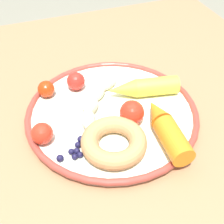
{
  "coord_description": "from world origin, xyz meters",
  "views": [
    {
      "loc": [
        0.34,
        -0.11,
        1.14
      ],
      "look_at": [
        -0.04,
        0.04,
        0.75
      ],
      "focal_mm": 49.03,
      "sensor_mm": 36.0,
      "label": 1
    }
  ],
  "objects_px": {
    "blueberry_pile": "(77,149)",
    "tomato_far": "(46,89)",
    "donut": "(114,142)",
    "banana": "(94,106)",
    "tomato_near": "(42,134)",
    "carrot_yellow": "(143,88)",
    "tomato_mid": "(132,113)",
    "carrot_orange": "(166,129)",
    "tomato_extra": "(76,81)",
    "dining_table": "(103,169)",
    "plate": "(112,113)"
  },
  "relations": [
    {
      "from": "donut",
      "to": "tomato_extra",
      "type": "relative_size",
      "value": 2.96
    },
    {
      "from": "plate",
      "to": "tomato_far",
      "type": "xyz_separation_m",
      "value": [
        -0.09,
        -0.1,
        0.02
      ]
    },
    {
      "from": "banana",
      "to": "blueberry_pile",
      "type": "height_order",
      "value": "banana"
    },
    {
      "from": "plate",
      "to": "banana",
      "type": "height_order",
      "value": "banana"
    },
    {
      "from": "tomato_near",
      "to": "tomato_mid",
      "type": "distance_m",
      "value": 0.16
    },
    {
      "from": "tomato_near",
      "to": "dining_table",
      "type": "bearing_deg",
      "value": 80.08
    },
    {
      "from": "carrot_orange",
      "to": "tomato_extra",
      "type": "xyz_separation_m",
      "value": [
        -0.18,
        -0.11,
        -0.0
      ]
    },
    {
      "from": "donut",
      "to": "plate",
      "type": "bearing_deg",
      "value": 161.89
    },
    {
      "from": "tomato_extra",
      "to": "plate",
      "type": "bearing_deg",
      "value": 25.6
    },
    {
      "from": "donut",
      "to": "tomato_near",
      "type": "xyz_separation_m",
      "value": [
        -0.05,
        -0.11,
        0.0
      ]
    },
    {
      "from": "donut",
      "to": "carrot_orange",
      "type": "bearing_deg",
      "value": 85.68
    },
    {
      "from": "donut",
      "to": "tomato_far",
      "type": "height_order",
      "value": "tomato_far"
    },
    {
      "from": "dining_table",
      "to": "blueberry_pile",
      "type": "bearing_deg",
      "value": -62.57
    },
    {
      "from": "carrot_orange",
      "to": "tomato_far",
      "type": "xyz_separation_m",
      "value": [
        -0.18,
        -0.17,
        -0.0
      ]
    },
    {
      "from": "tomato_near",
      "to": "tomato_mid",
      "type": "relative_size",
      "value": 0.84
    },
    {
      "from": "donut",
      "to": "carrot_yellow",
      "type": "bearing_deg",
      "value": 137.29
    },
    {
      "from": "carrot_yellow",
      "to": "tomato_far",
      "type": "bearing_deg",
      "value": -109.29
    },
    {
      "from": "tomato_mid",
      "to": "tomato_extra",
      "type": "height_order",
      "value": "tomato_mid"
    },
    {
      "from": "tomato_near",
      "to": "tomato_mid",
      "type": "xyz_separation_m",
      "value": [
        0.01,
        0.16,
        0.0
      ]
    },
    {
      "from": "tomato_mid",
      "to": "carrot_yellow",
      "type": "bearing_deg",
      "value": 141.48
    },
    {
      "from": "dining_table",
      "to": "carrot_orange",
      "type": "distance_m",
      "value": 0.16
    },
    {
      "from": "carrot_yellow",
      "to": "donut",
      "type": "relative_size",
      "value": 1.31
    },
    {
      "from": "donut",
      "to": "tomato_extra",
      "type": "xyz_separation_m",
      "value": [
        -0.17,
        -0.02,
        0.0
      ]
    },
    {
      "from": "plate",
      "to": "carrot_yellow",
      "type": "relative_size",
      "value": 2.25
    },
    {
      "from": "blueberry_pile",
      "to": "tomato_far",
      "type": "xyz_separation_m",
      "value": [
        -0.16,
        -0.02,
        0.01
      ]
    },
    {
      "from": "dining_table",
      "to": "carrot_orange",
      "type": "relative_size",
      "value": 7.19
    },
    {
      "from": "plate",
      "to": "donut",
      "type": "distance_m",
      "value": 0.09
    },
    {
      "from": "dining_table",
      "to": "tomato_mid",
      "type": "relative_size",
      "value": 22.11
    },
    {
      "from": "carrot_yellow",
      "to": "tomato_far",
      "type": "distance_m",
      "value": 0.19
    },
    {
      "from": "carrot_orange",
      "to": "tomato_far",
      "type": "bearing_deg",
      "value": -136.56
    },
    {
      "from": "blueberry_pile",
      "to": "donut",
      "type": "bearing_deg",
      "value": 78.77
    },
    {
      "from": "blueberry_pile",
      "to": "tomato_near",
      "type": "relative_size",
      "value": 1.63
    },
    {
      "from": "tomato_mid",
      "to": "tomato_extra",
      "type": "distance_m",
      "value": 0.14
    },
    {
      "from": "dining_table",
      "to": "tomato_near",
      "type": "height_order",
      "value": "tomato_near"
    },
    {
      "from": "tomato_far",
      "to": "tomato_mid",
      "type": "bearing_deg",
      "value": 45.89
    },
    {
      "from": "carrot_orange",
      "to": "donut",
      "type": "height_order",
      "value": "carrot_orange"
    },
    {
      "from": "carrot_yellow",
      "to": "blueberry_pile",
      "type": "distance_m",
      "value": 0.19
    },
    {
      "from": "tomato_extra",
      "to": "carrot_orange",
      "type": "bearing_deg",
      "value": 30.97
    },
    {
      "from": "blueberry_pile",
      "to": "tomato_mid",
      "type": "height_order",
      "value": "tomato_mid"
    },
    {
      "from": "carrot_yellow",
      "to": "tomato_mid",
      "type": "height_order",
      "value": "tomato_mid"
    },
    {
      "from": "carrot_yellow",
      "to": "donut",
      "type": "bearing_deg",
      "value": -42.71
    },
    {
      "from": "plate",
      "to": "dining_table",
      "type": "bearing_deg",
      "value": -38.93
    },
    {
      "from": "carrot_yellow",
      "to": "tomato_mid",
      "type": "distance_m",
      "value": 0.08
    },
    {
      "from": "donut",
      "to": "blueberry_pile",
      "type": "height_order",
      "value": "donut"
    },
    {
      "from": "carrot_orange",
      "to": "tomato_extra",
      "type": "height_order",
      "value": "carrot_orange"
    },
    {
      "from": "plate",
      "to": "banana",
      "type": "xyz_separation_m",
      "value": [
        -0.01,
        -0.03,
        0.02
      ]
    },
    {
      "from": "banana",
      "to": "tomato_extra",
      "type": "relative_size",
      "value": 4.5
    },
    {
      "from": "donut",
      "to": "tomato_far",
      "type": "xyz_separation_m",
      "value": [
        -0.17,
        -0.08,
        0.0
      ]
    },
    {
      "from": "banana",
      "to": "tomato_near",
      "type": "distance_m",
      "value": 0.11
    },
    {
      "from": "carrot_orange",
      "to": "blueberry_pile",
      "type": "height_order",
      "value": "carrot_orange"
    }
  ]
}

